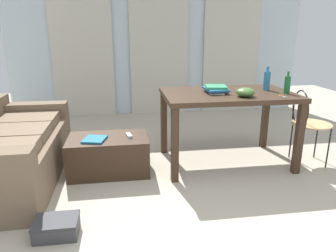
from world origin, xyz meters
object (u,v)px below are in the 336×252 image
bottle_far (287,84)px  scissors (282,96)px  craft_table (228,102)px  magazine (95,139)px  bowl (245,92)px  coffee_table (109,155)px  tv_remote_primary (129,135)px  couch (7,152)px  shoebox (57,227)px  wire_chair (306,118)px  bottle_near (267,80)px  book_stack (216,89)px

bottle_far → scissors: (-0.12, -0.14, -0.09)m
craft_table → bottle_far: bearing=-13.8°
magazine → bowl: bearing=11.2°
coffee_table → tv_remote_primary: 0.30m
bottle_far → tv_remote_primary: bearing=177.7°
craft_table → couch: bearing=-177.1°
coffee_table → shoebox: size_ratio=2.62×
craft_table → wire_chair: 0.88m
magazine → craft_table: bearing=20.7°
bottle_far → magazine: bottle_far is taller
bottle_near → bottle_far: bearing=-61.3°
bottle_far → bowl: bearing=-169.1°
shoebox → bottle_far: bearing=23.5°
bottle_far → couch: bearing=179.4°
magazine → bottle_near: bearing=21.5°
wire_chair → shoebox: wire_chair is taller
couch → scissors: scissors is taller
coffee_table → book_stack: (1.15, 0.08, 0.65)m
bottle_far → shoebox: size_ratio=0.73×
coffee_table → scissors: (1.75, -0.21, 0.61)m
coffee_table → wire_chair: wire_chair is taller
couch → bowl: bearing=-3.1°
coffee_table → book_stack: size_ratio=2.74×
bottle_near → tv_remote_primary: bearing=-174.3°
couch → book_stack: book_stack is taller
coffee_table → shoebox: (-0.35, -1.04, -0.13)m
scissors → bottle_far: bearing=49.3°
couch → coffee_table: 0.98m
bottle_near → tv_remote_primary: bottle_near is taller
bottle_near → book_stack: 0.61m
coffee_table → book_stack: 1.32m
craft_table → bowl: 0.30m
shoebox → bottle_near: bearing=29.5°
bowl → scissors: bearing=-6.5°
couch → magazine: (0.85, -0.04, 0.09)m
couch → craft_table: bearing=2.9°
craft_table → bottle_near: bearing=9.5°
bottle_near → scissors: (0.00, -0.36, -0.10)m
couch → bowl: (2.36, -0.13, 0.55)m
scissors → tv_remote_primary: 1.60m
bottle_near → bottle_far: bottle_near is taller
bowl → bottle_near: bearing=40.5°
couch → bottle_far: bottle_far is taller
coffee_table → shoebox: 1.10m
book_stack → magazine: size_ratio=1.30×
bottle_near → bowl: size_ratio=1.39×
craft_table → tv_remote_primary: bearing=-175.9°
bowl → scissors: 0.38m
couch → bowl: bowl is taller
wire_chair → book_stack: 1.05m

